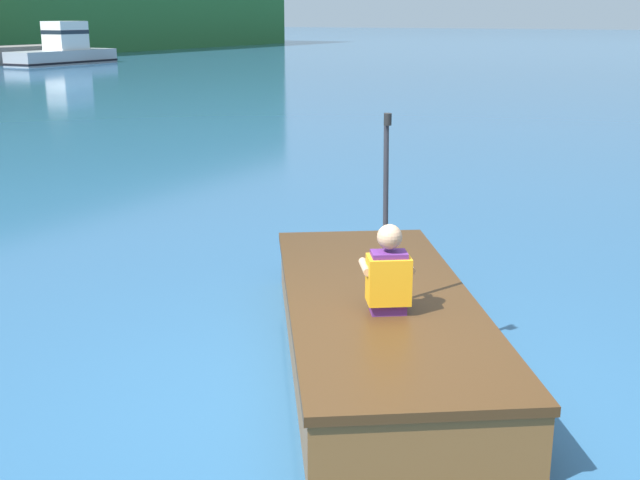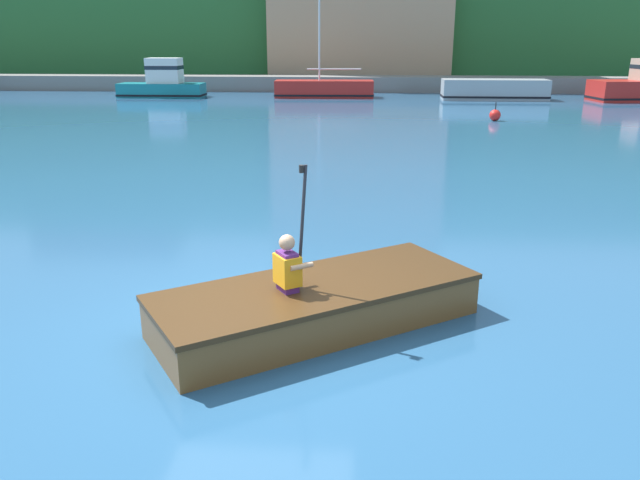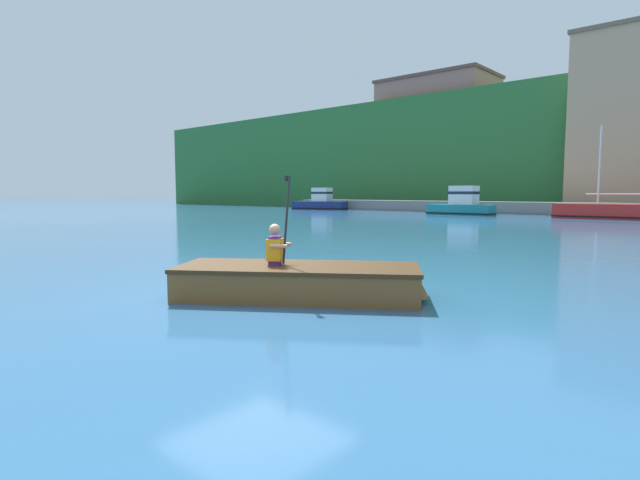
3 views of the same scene
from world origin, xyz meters
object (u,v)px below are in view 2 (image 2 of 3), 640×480
at_px(moored_boat_dock_east_inner, 324,89).
at_px(moored_boat_dock_east_end, 494,90).
at_px(moored_boat_dock_west_inner, 163,83).
at_px(channel_buoy, 495,115).
at_px(person_paddler, 288,265).
at_px(rowboat_foreground, 321,301).

bearing_deg(moored_boat_dock_east_inner, moored_boat_dock_east_end, -4.58).
xyz_separation_m(moored_boat_dock_west_inner, moored_boat_dock_east_inner, (8.87, 0.40, -0.29)).
height_order(moored_boat_dock_east_inner, moored_boat_dock_east_end, moored_boat_dock_east_inner).
distance_m(moored_boat_dock_east_inner, channel_buoy, 12.25).
height_order(moored_boat_dock_east_inner, channel_buoy, moored_boat_dock_east_inner).
height_order(moored_boat_dock_east_inner, person_paddler, moored_boat_dock_east_inner).
distance_m(moored_boat_dock_east_end, person_paddler, 29.02).
bearing_deg(rowboat_foreground, channel_buoy, 73.67).
bearing_deg(channel_buoy, rowboat_foreground, -106.33).
relative_size(moored_boat_dock_east_inner, channel_buoy, 7.81).
bearing_deg(channel_buoy, moored_boat_dock_west_inner, 149.95).
xyz_separation_m(moored_boat_dock_west_inner, rowboat_foreground, (10.74, -28.13, -0.46)).
height_order(moored_boat_dock_west_inner, rowboat_foreground, moored_boat_dock_west_inner).
xyz_separation_m(moored_boat_dock_west_inner, person_paddler, (10.41, -28.36, 0.04)).
distance_m(moored_boat_dock_west_inner, moored_boat_dock_east_end, 17.91).
distance_m(moored_boat_dock_east_end, rowboat_foreground, 28.72).
relative_size(moored_boat_dock_east_inner, person_paddler, 4.18).
xyz_separation_m(moored_boat_dock_east_inner, moored_boat_dock_east_end, (9.03, -0.72, 0.05)).
xyz_separation_m(rowboat_foreground, person_paddler, (-0.33, -0.23, 0.50)).
bearing_deg(moored_boat_dock_east_end, rowboat_foreground, -104.45).
distance_m(moored_boat_dock_east_inner, person_paddler, 28.80).
distance_m(moored_boat_dock_west_inner, rowboat_foreground, 30.12).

